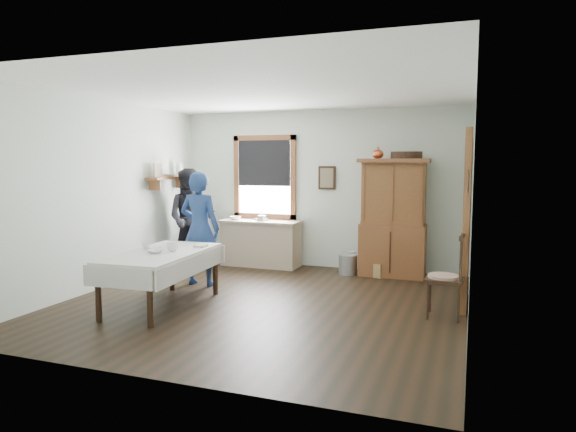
{
  "coord_description": "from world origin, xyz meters",
  "views": [
    {
      "loc": [
        2.5,
        -6.01,
        1.82
      ],
      "look_at": [
        0.22,
        0.3,
        1.11
      ],
      "focal_mm": 32.0,
      "sensor_mm": 36.0,
      "label": 1
    }
  ],
  "objects_px": {
    "work_counter": "(261,243)",
    "figure_dark": "(191,222)",
    "dining_table": "(162,279)",
    "woman_blue": "(200,233)",
    "wicker_basket": "(375,269)",
    "china_hutch": "(393,218)",
    "pail": "(348,264)",
    "spindle_chair": "(444,276)"
  },
  "relations": [
    {
      "from": "wicker_basket",
      "to": "woman_blue",
      "type": "relative_size",
      "value": 0.24
    },
    {
      "from": "dining_table",
      "to": "wicker_basket",
      "type": "relative_size",
      "value": 4.64
    },
    {
      "from": "figure_dark",
      "to": "work_counter",
      "type": "bearing_deg",
      "value": 10.7
    },
    {
      "from": "china_hutch",
      "to": "woman_blue",
      "type": "height_order",
      "value": "china_hutch"
    },
    {
      "from": "work_counter",
      "to": "pail",
      "type": "bearing_deg",
      "value": -4.76
    },
    {
      "from": "work_counter",
      "to": "woman_blue",
      "type": "distance_m",
      "value": 1.68
    },
    {
      "from": "china_hutch",
      "to": "woman_blue",
      "type": "bearing_deg",
      "value": -149.26
    },
    {
      "from": "spindle_chair",
      "to": "pail",
      "type": "bearing_deg",
      "value": 134.37
    },
    {
      "from": "spindle_chair",
      "to": "figure_dark",
      "type": "distance_m",
      "value": 4.49
    },
    {
      "from": "china_hutch",
      "to": "wicker_basket",
      "type": "height_order",
      "value": "china_hutch"
    },
    {
      "from": "spindle_chair",
      "to": "figure_dark",
      "type": "height_order",
      "value": "figure_dark"
    },
    {
      "from": "spindle_chair",
      "to": "pail",
      "type": "height_order",
      "value": "spindle_chair"
    },
    {
      "from": "pail",
      "to": "woman_blue",
      "type": "xyz_separation_m",
      "value": [
        -1.89,
        -1.46,
        0.62
      ]
    },
    {
      "from": "work_counter",
      "to": "figure_dark",
      "type": "relative_size",
      "value": 0.89
    },
    {
      "from": "china_hutch",
      "to": "pail",
      "type": "relative_size",
      "value": 5.82
    },
    {
      "from": "wicker_basket",
      "to": "figure_dark",
      "type": "relative_size",
      "value": 0.24
    },
    {
      "from": "spindle_chair",
      "to": "woman_blue",
      "type": "distance_m",
      "value": 3.53
    },
    {
      "from": "pail",
      "to": "wicker_basket",
      "type": "relative_size",
      "value": 0.86
    },
    {
      "from": "dining_table",
      "to": "wicker_basket",
      "type": "xyz_separation_m",
      "value": [
        2.21,
        2.66,
        -0.24
      ]
    },
    {
      "from": "pail",
      "to": "wicker_basket",
      "type": "height_order",
      "value": "pail"
    },
    {
      "from": "china_hutch",
      "to": "woman_blue",
      "type": "xyz_separation_m",
      "value": [
        -2.59,
        -1.57,
        -0.16
      ]
    },
    {
      "from": "pail",
      "to": "woman_blue",
      "type": "distance_m",
      "value": 2.47
    },
    {
      "from": "work_counter",
      "to": "pail",
      "type": "height_order",
      "value": "work_counter"
    },
    {
      "from": "pail",
      "to": "figure_dark",
      "type": "distance_m",
      "value": 2.74
    },
    {
      "from": "dining_table",
      "to": "woman_blue",
      "type": "bearing_deg",
      "value": 95.62
    },
    {
      "from": "spindle_chair",
      "to": "figure_dark",
      "type": "xyz_separation_m",
      "value": [
        -4.23,
        1.47,
        0.3
      ]
    },
    {
      "from": "work_counter",
      "to": "figure_dark",
      "type": "distance_m",
      "value": 1.25
    },
    {
      "from": "dining_table",
      "to": "pail",
      "type": "relative_size",
      "value": 5.43
    },
    {
      "from": "work_counter",
      "to": "wicker_basket",
      "type": "distance_m",
      "value": 2.06
    },
    {
      "from": "wicker_basket",
      "to": "figure_dark",
      "type": "distance_m",
      "value": 3.18
    },
    {
      "from": "work_counter",
      "to": "spindle_chair",
      "type": "bearing_deg",
      "value": -32.17
    },
    {
      "from": "work_counter",
      "to": "wicker_basket",
      "type": "xyz_separation_m",
      "value": [
        2.03,
        -0.13,
        -0.29
      ]
    },
    {
      "from": "woman_blue",
      "to": "china_hutch",
      "type": "bearing_deg",
      "value": -150.48
    },
    {
      "from": "woman_blue",
      "to": "figure_dark",
      "type": "height_order",
      "value": "figure_dark"
    },
    {
      "from": "china_hutch",
      "to": "figure_dark",
      "type": "xyz_separation_m",
      "value": [
        -3.33,
        -0.55,
        -0.14
      ]
    },
    {
      "from": "work_counter",
      "to": "china_hutch",
      "type": "distance_m",
      "value": 2.35
    },
    {
      "from": "dining_table",
      "to": "spindle_chair",
      "type": "xyz_separation_m",
      "value": [
        3.37,
        0.73,
        0.15
      ]
    },
    {
      "from": "dining_table",
      "to": "figure_dark",
      "type": "xyz_separation_m",
      "value": [
        -0.86,
        2.2,
        0.44
      ]
    },
    {
      "from": "dining_table",
      "to": "wicker_basket",
      "type": "bearing_deg",
      "value": 50.22
    },
    {
      "from": "wicker_basket",
      "to": "china_hutch",
      "type": "bearing_deg",
      "value": 19.05
    },
    {
      "from": "china_hutch",
      "to": "wicker_basket",
      "type": "bearing_deg",
      "value": -161.48
    },
    {
      "from": "spindle_chair",
      "to": "pail",
      "type": "relative_size",
      "value": 3.09
    }
  ]
}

